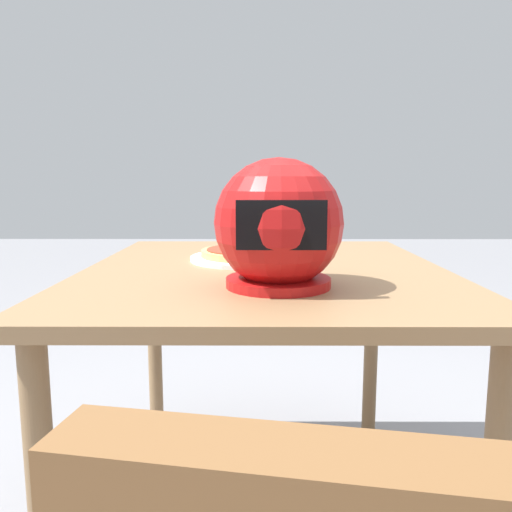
% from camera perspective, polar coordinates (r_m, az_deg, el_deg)
% --- Properties ---
extents(dining_table, '(0.92, 1.08, 0.75)m').
position_cam_1_polar(dining_table, '(1.32, 1.01, -4.97)').
color(dining_table, olive).
rests_on(dining_table, ground).
extents(pizza_plate, '(0.32, 0.32, 0.01)m').
position_cam_1_polar(pizza_plate, '(1.41, -0.95, -0.24)').
color(pizza_plate, white).
rests_on(pizza_plate, dining_table).
extents(pizza, '(0.26, 0.26, 0.05)m').
position_cam_1_polar(pizza, '(1.41, -0.92, 0.49)').
color(pizza, tan).
rests_on(pizza, pizza_plate).
extents(motorcycle_helmet, '(0.27, 0.27, 0.27)m').
position_cam_1_polar(motorcycle_helmet, '(1.04, 2.59, 3.44)').
color(motorcycle_helmet, '#B21414').
rests_on(motorcycle_helmet, dining_table).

